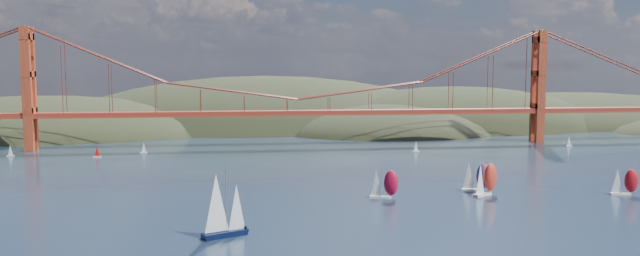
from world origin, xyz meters
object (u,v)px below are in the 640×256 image
(racer_0, at_px, (383,183))
(racer_1, at_px, (485,179))
(racer_2, at_px, (624,181))
(sloop_navy, at_px, (222,206))
(racer_rwb, at_px, (476,176))

(racer_0, xyz_separation_m, racer_1, (30.48, 0.01, 0.61))
(racer_2, bearing_deg, racer_1, -174.99)
(racer_2, bearing_deg, sloop_navy, -153.72)
(racer_1, relative_size, racer_2, 1.20)
(racer_1, height_order, racer_rwb, racer_1)
(racer_0, bearing_deg, racer_rwb, 29.53)
(sloop_navy, xyz_separation_m, racer_0, (44.67, 34.27, -2.59))
(racer_0, height_order, racer_2, racer_0)
(racer_0, relative_size, racer_rwb, 0.96)
(sloop_navy, bearing_deg, racer_0, 12.19)
(racer_2, bearing_deg, racer_0, -171.96)
(racer_0, relative_size, racer_2, 1.05)
(racer_0, bearing_deg, racer_1, 17.39)
(racer_0, bearing_deg, racer_2, 13.33)
(sloop_navy, relative_size, racer_1, 1.50)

